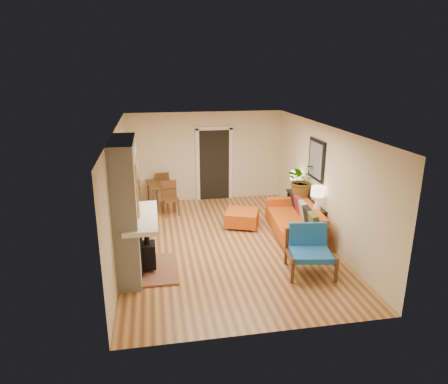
% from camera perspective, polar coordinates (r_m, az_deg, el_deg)
% --- Properties ---
extents(room_shell, '(6.50, 6.50, 6.50)m').
position_cam_1_polar(room_shell, '(11.26, 0.83, 4.24)').
color(room_shell, tan).
rests_on(room_shell, ground).
extents(fireplace, '(1.09, 1.68, 2.60)m').
position_cam_1_polar(fireplace, '(7.59, -13.40, -2.81)').
color(fireplace, white).
rests_on(fireplace, ground).
extents(sofa, '(1.09, 2.21, 0.84)m').
position_cam_1_polar(sofa, '(9.52, 10.41, -4.04)').
color(sofa, silver).
rests_on(sofa, ground).
extents(ottoman, '(1.01, 1.01, 0.40)m').
position_cam_1_polar(ottoman, '(9.96, 2.58, -3.65)').
color(ottoman, silver).
rests_on(ottoman, ground).
extents(blue_chair, '(0.99, 0.97, 0.90)m').
position_cam_1_polar(blue_chair, '(7.94, 12.12, -7.69)').
color(blue_chair, brown).
rests_on(blue_chair, ground).
extents(dining_table, '(0.91, 1.72, 0.91)m').
position_cam_1_polar(dining_table, '(11.24, -8.73, 0.61)').
color(dining_table, brown).
rests_on(dining_table, ground).
extents(console_table, '(0.34, 1.85, 0.72)m').
position_cam_1_polar(console_table, '(9.95, 11.43, -1.88)').
color(console_table, black).
rests_on(console_table, ground).
extents(lamp_near, '(0.30, 0.30, 0.54)m').
position_cam_1_polar(lamp_near, '(9.17, 13.22, -0.45)').
color(lamp_near, white).
rests_on(lamp_near, console_table).
extents(lamp_far, '(0.30, 0.30, 0.54)m').
position_cam_1_polar(lamp_far, '(10.42, 10.23, 1.87)').
color(lamp_far, white).
rests_on(lamp_far, console_table).
extents(houseplant, '(0.92, 0.85, 0.87)m').
position_cam_1_polar(houseplant, '(9.98, 11.09, 1.72)').
color(houseplant, '#1E5919').
rests_on(houseplant, console_table).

